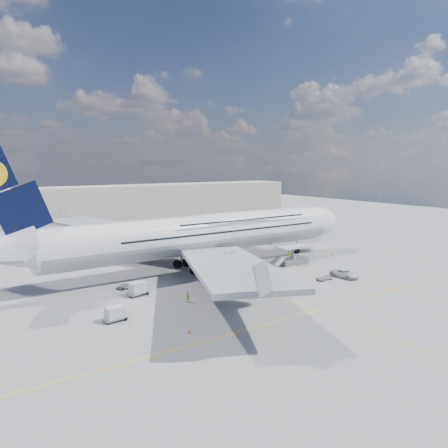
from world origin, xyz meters
TOP-DOWN VIEW (x-y plane):
  - ground at (0.00, 0.00)m, footprint 300.00×300.00m
  - taxi_line_main at (0.00, 0.00)m, footprint 0.25×220.00m
  - taxi_line_cross at (0.00, -20.00)m, footprint 120.00×0.25m
  - taxi_line_diag at (14.00, 10.00)m, footprint 14.16×99.06m
  - airliner at (0.26, 10.00)m, footprint 77.26×79.15m
  - jet_bridge at (29.81, 20.94)m, footprint 18.80×12.10m
  - cargo_loader at (16.82, 2.89)m, footprint 8.53×3.20m
  - terminal at (0.00, 95.00)m, footprint 180.00×16.00m
  - tree_line at (40.00, 140.00)m, footprint 160.00×6.00m
  - dolly_row_a at (-24.71, -7.82)m, footprint 3.22×1.95m
  - dolly_row_b at (-6.27, -5.44)m, footprint 3.37×2.18m
  - dolly_row_c at (-17.74, 0.83)m, footprint 3.62×2.49m
  - dolly_back at (-17.32, 5.32)m, footprint 3.67×2.54m
  - dolly_nose_far at (12.88, -9.49)m, footprint 2.82×1.51m
  - dolly_nose_near at (4.03, -4.93)m, footprint 2.66×1.49m
  - baggage_tug at (1.80, -9.07)m, footprint 2.79×1.67m
  - catering_truck_inner at (-7.58, 26.71)m, footprint 7.16×4.76m
  - catering_truck_outer at (-14.85, 36.59)m, footprint 8.24×6.46m
  - service_van at (17.25, -10.38)m, footprint 2.79×5.54m
  - crew_nose at (25.68, 12.33)m, footprint 0.83×0.80m
  - crew_loader at (20.44, 7.57)m, footprint 1.12×1.03m
  - crew_wing at (-13.02, -6.50)m, footprint 0.48×0.95m
  - crew_van at (13.17, 3.46)m, footprint 0.65×0.88m
  - crew_tug at (-1.81, -4.08)m, footprint 1.13×0.76m
  - cone_nose at (29.71, 3.47)m, footprint 0.50×0.50m
  - cone_wing_left_inner at (-1.74, 18.14)m, footprint 0.40×0.40m
  - cone_wing_left_outer at (-12.20, 40.47)m, footprint 0.47×0.47m
  - cone_wing_right_inner at (-7.29, -1.53)m, footprint 0.41×0.41m
  - cone_wing_right_outer at (-18.83, -16.93)m, footprint 0.44×0.44m

SIDE VIEW (x-z plane):
  - ground at x=0.00m, z-range 0.00..0.00m
  - taxi_line_main at x=0.00m, z-range 0.00..0.01m
  - taxi_line_cross at x=0.00m, z-range 0.00..0.01m
  - taxi_line_diag at x=14.00m, z-range 0.00..0.01m
  - cone_wing_left_inner at x=-1.74m, z-range -0.01..0.50m
  - cone_wing_right_inner at x=-7.29m, z-range -0.01..0.51m
  - cone_wing_right_outer at x=-18.83m, z-range -0.01..0.55m
  - cone_wing_left_outer at x=-12.20m, z-range -0.01..0.58m
  - dolly_nose_near at x=4.03m, z-range 0.10..0.49m
  - cone_nose at x=29.71m, z-range -0.01..0.63m
  - dolly_nose_far at x=12.88m, z-range 0.11..0.53m
  - dolly_back at x=-17.32m, z-range 0.13..0.62m
  - baggage_tug at x=1.80m, z-range -0.10..1.54m
  - service_van at x=17.25m, z-range 0.00..1.50m
  - crew_wing at x=-13.02m, z-range 0.00..1.55m
  - crew_tug at x=-1.81m, z-range 0.00..1.62m
  - crew_van at x=13.17m, z-range 0.00..1.64m
  - crew_loader at x=20.44m, z-range 0.00..1.85m
  - crew_nose at x=25.68m, z-range 0.00..1.91m
  - dolly_row_a at x=-24.71m, z-range 0.07..2.02m
  - dolly_row_b at x=-6.27m, z-range 0.07..2.06m
  - dolly_row_c at x=-17.74m, z-range 0.08..2.16m
  - cargo_loader at x=16.82m, z-range -0.59..3.09m
  - catering_truck_inner at x=-7.58m, z-range -0.11..3.84m
  - catering_truck_outer at x=-14.85m, z-range -0.16..4.37m
  - tree_line at x=40.00m, z-range 0.00..8.00m
  - terminal at x=0.00m, z-range 0.00..12.00m
  - jet_bridge at x=29.81m, z-range 2.60..11.10m
  - airliner at x=0.26m, z-range -4.98..18.72m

